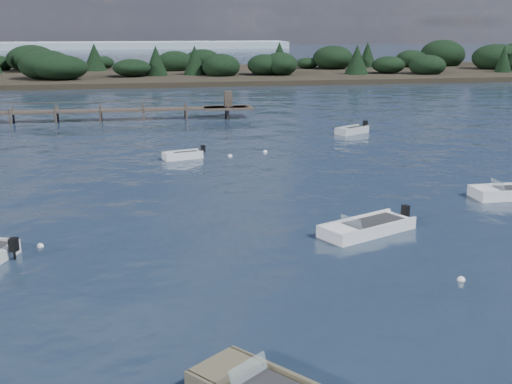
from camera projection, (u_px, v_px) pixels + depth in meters
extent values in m
plane|color=#142030|center=(182.00, 104.00, 77.44)|extent=(400.00, 400.00, 0.00)
cube|color=white|center=(183.00, 157.00, 46.57)|extent=(3.01, 1.89, 0.65)
cube|color=white|center=(169.00, 154.00, 46.00)|extent=(0.94, 1.16, 0.13)
cube|color=#262628|center=(185.00, 153.00, 46.58)|extent=(2.08, 1.41, 0.11)
cube|color=white|center=(185.00, 153.00, 46.03)|extent=(2.71, 0.93, 0.13)
cube|color=white|center=(180.00, 151.00, 46.90)|extent=(2.71, 0.93, 0.13)
cube|color=black|center=(203.00, 149.00, 47.14)|extent=(0.34, 0.38, 0.51)
cylinder|color=black|center=(203.00, 155.00, 47.26)|extent=(0.12, 0.12, 0.51)
cube|color=#746C4D|center=(226.00, 368.00, 17.33)|extent=(2.10, 2.03, 0.16)
cube|color=#746C4D|center=(303.00, 380.00, 16.74)|extent=(3.32, 4.08, 0.16)
cube|color=silver|center=(248.00, 370.00, 16.74)|extent=(1.17, 0.99, 0.47)
cube|color=white|center=(485.00, 189.00, 35.96)|extent=(1.14, 1.62, 0.15)
cube|color=white|center=(506.00, 184.00, 37.06)|extent=(4.76, 0.14, 0.15)
cube|color=silver|center=(498.00, 184.00, 36.02)|extent=(0.17, 1.29, 0.44)
cube|color=black|center=(14.00, 245.00, 26.67)|extent=(0.41, 0.44, 0.57)
cylinder|color=black|center=(15.00, 256.00, 26.79)|extent=(0.14, 0.14, 0.57)
cube|color=white|center=(367.00, 231.00, 30.22)|extent=(5.08, 3.66, 0.70)
cube|color=white|center=(339.00, 229.00, 29.10)|extent=(1.72, 1.95, 0.14)
cube|color=#262628|center=(373.00, 223.00, 30.35)|extent=(3.55, 2.68, 0.12)
cube|color=white|center=(380.00, 227.00, 29.45)|extent=(4.37, 2.15, 0.14)
cube|color=white|center=(355.00, 218.00, 30.77)|extent=(4.37, 2.15, 0.14)
cube|color=black|center=(405.00, 211.00, 31.54)|extent=(0.40, 0.42, 0.55)
cylinder|color=black|center=(405.00, 220.00, 31.66)|extent=(0.13, 0.13, 0.55)
cube|color=silver|center=(351.00, 221.00, 29.46)|extent=(0.69, 1.23, 0.42)
cube|color=#B4B9BC|center=(352.00, 132.00, 57.00)|extent=(3.41, 2.77, 0.75)
cube|color=#B4B9BC|center=(343.00, 129.00, 56.11)|extent=(1.26, 1.39, 0.15)
cube|color=#262628|center=(354.00, 128.00, 57.07)|extent=(2.40, 2.02, 0.13)
cube|color=#B4B9BC|center=(357.00, 128.00, 56.47)|extent=(2.80, 1.79, 0.15)
cube|color=#B4B9BC|center=(347.00, 127.00, 57.30)|extent=(2.80, 1.79, 0.15)
cube|color=black|center=(365.00, 124.00, 58.03)|extent=(0.45, 0.47, 0.59)
cylinder|color=black|center=(365.00, 130.00, 58.17)|extent=(0.15, 0.15, 0.59)
sphere|color=white|center=(461.00, 280.00, 24.66)|extent=(0.32, 0.32, 0.32)
sphere|color=white|center=(40.00, 247.00, 28.35)|extent=(0.32, 0.32, 0.32)
sphere|color=white|center=(230.00, 156.00, 47.37)|extent=(0.32, 0.32, 0.32)
sphere|color=white|center=(265.00, 152.00, 48.92)|extent=(0.32, 0.32, 0.32)
cube|color=#463B33|center=(228.00, 108.00, 66.44)|extent=(5.00, 3.20, 0.18)
cube|color=#463B33|center=(228.00, 99.00, 66.21)|extent=(0.80, 0.80, 1.60)
cylinder|color=#463B33|center=(10.00, 120.00, 62.16)|extent=(0.20, 0.20, 2.20)
cylinder|color=#463B33|center=(13.00, 118.00, 63.78)|extent=(0.20, 0.20, 2.20)
cylinder|color=#463B33|center=(56.00, 119.00, 62.88)|extent=(0.20, 0.20, 2.20)
cylinder|color=#463B33|center=(58.00, 116.00, 64.50)|extent=(0.20, 0.20, 2.20)
cylinder|color=#463B33|center=(100.00, 118.00, 63.60)|extent=(0.20, 0.20, 2.20)
cylinder|color=#463B33|center=(101.00, 115.00, 65.22)|extent=(0.20, 0.20, 2.20)
cylinder|color=#463B33|center=(144.00, 117.00, 64.32)|extent=(0.20, 0.20, 2.20)
cylinder|color=#463B33|center=(144.00, 114.00, 65.94)|extent=(0.20, 0.20, 2.20)
cylinder|color=#463B33|center=(186.00, 116.00, 65.04)|extent=(0.20, 0.20, 2.20)
cylinder|color=#463B33|center=(185.00, 113.00, 66.66)|extent=(0.20, 0.20, 2.20)
cylinder|color=#463B33|center=(228.00, 115.00, 65.76)|extent=(0.20, 0.20, 2.20)
cylinder|color=#463B33|center=(226.00, 112.00, 67.38)|extent=(0.20, 0.20, 2.20)
cube|color=black|center=(303.00, 75.00, 119.72)|extent=(190.00, 40.00, 1.60)
ellipsoid|color=black|center=(303.00, 60.00, 119.00)|extent=(180.50, 36.00, 4.40)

